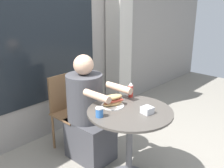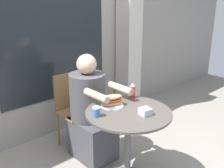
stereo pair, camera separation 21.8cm
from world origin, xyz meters
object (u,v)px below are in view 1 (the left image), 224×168
Objects in this scene: seated_diner at (88,116)px; drink_cup at (99,112)px; cafe_table at (130,130)px; condiment_bottle at (131,90)px; sandwich_on_plate at (113,101)px; diner_chair at (67,105)px.

seated_diner is 13.70× the size of drink_cup.
cafe_table is 0.66× the size of seated_diner.
cafe_table is 0.43m from condiment_bottle.
drink_cup is (-0.24, -0.07, -0.01)m from sandwich_on_plate.
diner_chair is 5.65× the size of condiment_bottle.
drink_cup is at bearing -170.21° from condiment_bottle.
seated_diner is at bearing 90.05° from diner_chair.
sandwich_on_plate is 2.51× the size of drink_cup.
seated_diner is at bearing 83.24° from sandwich_on_plate.
seated_diner is 0.50m from sandwich_on_plate.
diner_chair is at bearing 70.53° from drink_cup.
sandwich_on_plate is (-0.05, -0.40, 0.30)m from seated_diner.
cafe_table is 0.38m from drink_cup.
condiment_bottle is at bearing 4.11° from sandwich_on_plate.
diner_chair is 0.83m from condiment_bottle.
sandwich_on_plate is 0.25m from drink_cup.
diner_chair is at bearing -89.95° from seated_diner.
sandwich_on_plate is at bearing -175.89° from condiment_bottle.
diner_chair reaches higher than sandwich_on_plate.
sandwich_on_plate is 0.30m from condiment_bottle.
cafe_table is 3.62× the size of sandwich_on_plate.
drink_cup is at bearing 157.77° from cafe_table.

